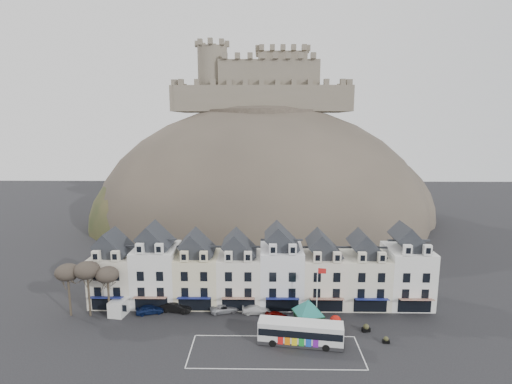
% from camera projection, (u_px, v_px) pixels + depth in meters
% --- Properties ---
extents(ground, '(300.00, 300.00, 0.00)m').
position_uv_depth(ground, '(260.00, 357.00, 50.29)').
color(ground, black).
rests_on(ground, ground).
extents(coach_bay_markings, '(22.00, 7.50, 0.01)m').
position_uv_depth(coach_bay_markings, '(275.00, 352.00, 51.49)').
color(coach_bay_markings, silver).
rests_on(coach_bay_markings, ground).
extents(townhouse_terrace, '(54.40, 9.35, 11.80)m').
position_uv_depth(townhouse_terrace, '(261.00, 270.00, 65.08)').
color(townhouse_terrace, beige).
rests_on(townhouse_terrace, ground).
extents(castle_hill, '(100.00, 76.00, 68.00)m').
position_uv_depth(castle_hill, '(265.00, 221.00, 118.13)').
color(castle_hill, '#3C352E').
rests_on(castle_hill, ground).
extents(castle, '(50.20, 22.20, 22.00)m').
position_uv_depth(castle, '(263.00, 84.00, 118.00)').
color(castle, '#6A6251').
rests_on(castle, ground).
extents(tree_left_far, '(3.61, 3.61, 8.24)m').
position_uv_depth(tree_left_far, '(67.00, 273.00, 59.87)').
color(tree_left_far, '#322B1F').
rests_on(tree_left_far, ground).
extents(tree_left_mid, '(3.78, 3.78, 8.64)m').
position_uv_depth(tree_left_mid, '(87.00, 271.00, 59.76)').
color(tree_left_mid, '#322B1F').
rests_on(tree_left_mid, ground).
extents(tree_left_near, '(3.43, 3.43, 7.84)m').
position_uv_depth(tree_left_near, '(107.00, 275.00, 59.83)').
color(tree_left_near, '#322B1F').
rests_on(tree_left_near, ground).
extents(bus, '(11.44, 4.17, 3.16)m').
position_uv_depth(bus, '(300.00, 332.00, 52.95)').
color(bus, '#262628').
rests_on(bus, ground).
extents(bus_shelter, '(7.14, 7.14, 4.70)m').
position_uv_depth(bus_shelter, '(308.00, 307.00, 55.97)').
color(bus_shelter, black).
rests_on(bus_shelter, ground).
extents(red_buoy, '(1.67, 1.67, 2.06)m').
position_uv_depth(red_buoy, '(335.00, 322.00, 56.88)').
color(red_buoy, black).
rests_on(red_buoy, ground).
extents(flagpole, '(1.26, 0.32, 8.82)m').
position_uv_depth(flagpole, '(318.00, 291.00, 57.82)').
color(flagpole, silver).
rests_on(flagpole, ground).
extents(white_van, '(3.09, 5.53, 2.39)m').
position_uv_depth(white_van, '(123.00, 304.00, 62.22)').
color(white_van, silver).
rests_on(white_van, ground).
extents(planter_west, '(1.23, 0.80, 1.15)m').
position_uv_depth(planter_west, '(366.00, 328.00, 56.27)').
color(planter_west, black).
rests_on(planter_west, ground).
extents(planter_east, '(0.96, 0.65, 0.93)m').
position_uv_depth(planter_east, '(386.00, 340.00, 53.40)').
color(planter_east, black).
rests_on(planter_east, ground).
extents(car_navy, '(4.49, 2.75, 1.43)m').
position_uv_depth(car_navy, '(150.00, 309.00, 61.53)').
color(car_navy, '#0C1840').
rests_on(car_navy, ground).
extents(car_black, '(4.98, 2.50, 1.57)m').
position_uv_depth(car_black, '(176.00, 307.00, 62.17)').
color(car_black, black).
rests_on(car_black, ground).
extents(car_silver, '(4.79, 3.16, 1.24)m').
position_uv_depth(car_silver, '(224.00, 308.00, 62.08)').
color(car_silver, '#989AA0').
rests_on(car_silver, ground).
extents(car_white, '(4.36, 1.92, 1.25)m').
position_uv_depth(car_white, '(256.00, 310.00, 61.59)').
color(car_white, white).
rests_on(car_white, ground).
extents(car_maroon, '(4.10, 2.51, 1.30)m').
position_uv_depth(car_maroon, '(277.00, 316.00, 59.49)').
color(car_maroon, '#620805').
rests_on(car_maroon, ground).
extents(car_charcoal, '(4.17, 2.75, 1.30)m').
position_uv_depth(car_charcoal, '(300.00, 316.00, 59.43)').
color(car_charcoal, black).
rests_on(car_charcoal, ground).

